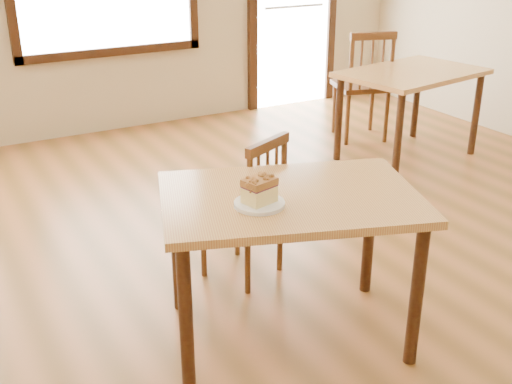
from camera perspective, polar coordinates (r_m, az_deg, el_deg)
ground at (r=3.09m, az=6.40°, el=-15.08°), size 8.00×8.00×0.00m
cafe_table_main at (r=2.95m, az=3.02°, el=-2.04°), size 1.36×1.12×0.75m
cafe_chair_main at (r=3.55m, az=-0.80°, el=-1.29°), size 0.51×0.51×0.86m
cafe_table_second at (r=5.54m, az=13.65°, el=9.40°), size 1.27×0.95×0.75m
cafe_chair_second at (r=5.99m, az=9.54°, el=9.41°), size 0.58×0.58×1.02m
plate at (r=2.79m, az=0.30°, el=-1.08°), size 0.22×0.22×0.02m
cake_slice at (r=2.76m, az=0.33°, el=0.25°), size 0.16×0.13×0.13m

